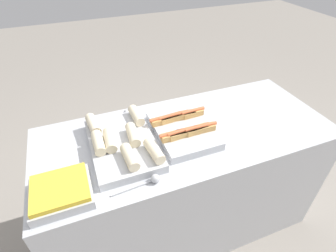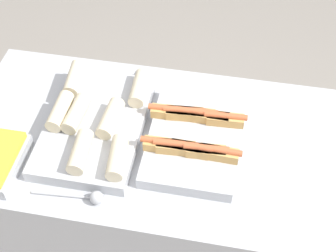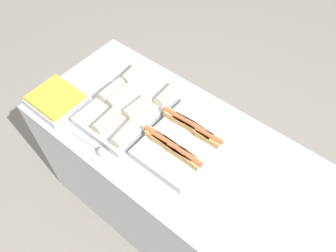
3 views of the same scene
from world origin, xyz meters
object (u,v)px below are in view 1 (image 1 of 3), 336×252
(tray_side_front, at_px, (61,192))
(serving_spoon_far, at_px, (123,114))
(tray_hotdogs, at_px, (183,128))
(tray_wraps, at_px, (123,142))
(serving_spoon_near, at_px, (151,180))

(tray_side_front, xyz_separation_m, serving_spoon_far, (0.41, 0.52, -0.02))
(tray_hotdogs, bearing_deg, tray_wraps, 179.90)
(tray_side_front, bearing_deg, tray_wraps, 33.59)
(tray_hotdogs, height_order, serving_spoon_far, tray_hotdogs)
(tray_side_front, relative_size, serving_spoon_near, 1.10)
(tray_side_front, distance_m, serving_spoon_near, 0.41)
(tray_hotdogs, distance_m, serving_spoon_near, 0.42)
(serving_spoon_far, bearing_deg, tray_wraps, -104.01)
(tray_hotdogs, xyz_separation_m, serving_spoon_far, (-0.29, 0.30, -0.02))
(serving_spoon_far, bearing_deg, tray_side_front, -128.42)
(tray_wraps, bearing_deg, serving_spoon_far, 75.99)
(tray_hotdogs, bearing_deg, serving_spoon_near, -134.99)
(tray_side_front, bearing_deg, serving_spoon_far, 51.58)
(serving_spoon_near, height_order, serving_spoon_far, same)
(tray_hotdogs, bearing_deg, tray_side_front, -162.26)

